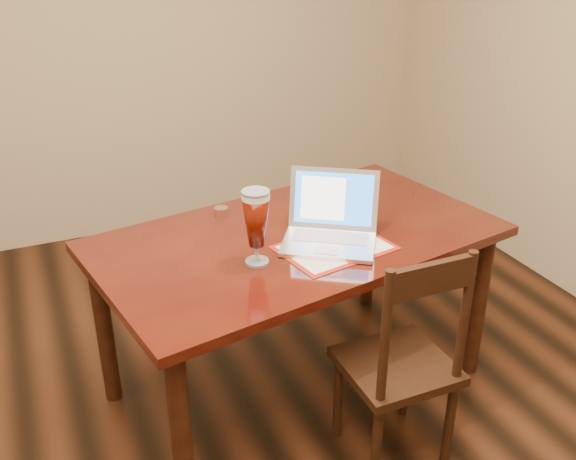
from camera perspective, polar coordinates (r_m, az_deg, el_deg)
name	(u,v)px	position (r m, az deg, el deg)	size (l,w,h in m)	color
dining_table	(297,252)	(2.66, 0.85, -2.01)	(1.77, 1.20, 1.06)	#431408
dining_chair	(402,364)	(2.47, 10.07, -11.64)	(0.40, 0.38, 0.94)	black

